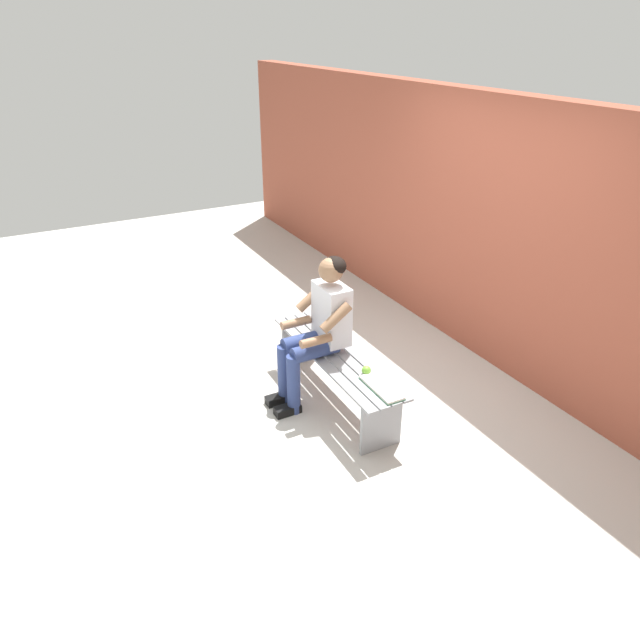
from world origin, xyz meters
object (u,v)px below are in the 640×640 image
Objects in this scene: book_open at (382,388)px; bench_near at (336,366)px; apple at (366,370)px; person_seated at (318,325)px.

bench_near is at bearing 5.09° from book_open.
bench_near is 23.11× the size of apple.
person_seated reaches higher than bench_near.
apple is 0.23m from book_open.
apple is (-0.50, -0.15, -0.20)m from person_seated.
person_seated is 0.78m from book_open.
book_open is (-0.23, 0.01, -0.03)m from apple.
apple is at bearing -0.90° from book_open.
book_open is at bearing -168.75° from person_seated.
apple is 0.17× the size of book_open.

